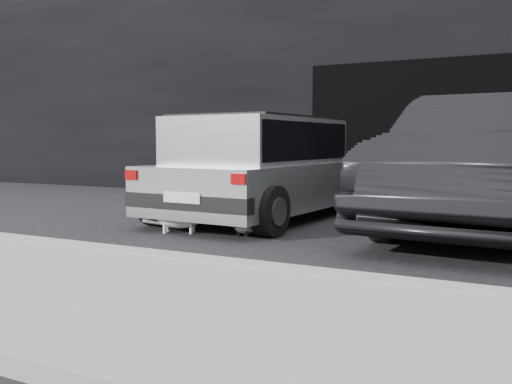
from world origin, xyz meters
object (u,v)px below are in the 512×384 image
at_px(second_car, 489,162).
at_px(cat_siamese, 249,225).
at_px(silver_hatchback, 263,164).
at_px(cat_white, 182,218).

distance_m(second_car, cat_siamese, 3.09).
xyz_separation_m(silver_hatchback, cat_white, (-0.30, -1.59, -0.61)).
bearing_deg(cat_siamese, silver_hatchback, -51.51).
relative_size(cat_siamese, cat_white, 1.03).
relative_size(silver_hatchback, cat_white, 5.37).
bearing_deg(silver_hatchback, second_car, 9.46).
bearing_deg(silver_hatchback, cat_siamese, -66.55).
xyz_separation_m(cat_siamese, cat_white, (-0.80, -0.24, 0.06)).
bearing_deg(second_car, cat_white, -145.31).
relative_size(silver_hatchback, cat_siamese, 5.22).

